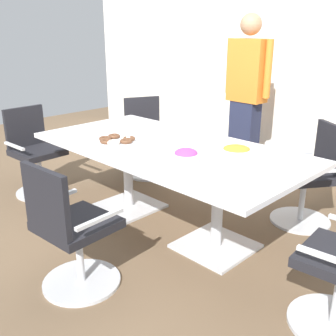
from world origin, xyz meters
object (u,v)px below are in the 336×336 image
Objects in this scene: snack_bowl_candy_mix at (186,157)px; napkin_pile at (226,173)px; office_chair_2 at (71,235)px; office_chair_1 at (36,156)px; donut_platter at (117,140)px; person_standing_0 at (247,93)px; office_chair_0 at (146,141)px; snack_bowl_chips_orange at (236,151)px; office_chair_4 at (310,180)px; conference_table at (168,160)px; plate_stack at (169,133)px.

snack_bowl_candy_mix is 0.39m from napkin_pile.
office_chair_2 is 4.72× the size of snack_bowl_candy_mix.
office_chair_1 reaches higher than donut_platter.
office_chair_2 is 0.49× the size of person_standing_0.
snack_bowl_chips_orange is (1.74, -0.62, 0.38)m from office_chair_0.
person_standing_0 is (-1.19, 0.69, 0.57)m from office_chair_4.
napkin_pile is (0.83, -0.29, 0.17)m from conference_table.
office_chair_4 is at bearing 71.39° from snack_bowl_candy_mix.
conference_table is at bearing 103.12° from office_chair_1.
office_chair_0 and office_chair_1 have the same top height.
snack_bowl_chips_orange is at bearing -4.59° from plate_stack.
person_standing_0 is 1.89m from donut_platter.
plate_stack is (0.93, -0.55, 0.37)m from office_chair_0.
office_chair_2 is at bearing 59.79° from office_chair_0.
person_standing_0 reaches higher than office_chair_0.
office_chair_0 reaches higher than snack_bowl_candy_mix.
office_chair_4 is at bearing 68.26° from office_chair_2.
office_chair_2 reaches higher than napkin_pile.
office_chair_0 is 0.49× the size of person_standing_0.
conference_table is 1.30× the size of person_standing_0.
office_chair_4 is at bearing 44.10° from donut_platter.
snack_bowl_chips_orange is (2.13, 0.62, 0.38)m from office_chair_1.
snack_bowl_candy_mix is 0.83m from donut_platter.
person_standing_0 is at bearing 112.53° from snack_bowl_candy_mix.
person_standing_0 is 2.27m from napkin_pile.
plate_stack is at bearing 175.41° from snack_bowl_chips_orange.
plate_stack is (0.16, 0.48, -0.00)m from donut_platter.
donut_platter is at bearing -108.09° from plate_stack.
donut_platter is 1.94× the size of napkin_pile.
office_chair_2 is at bearing -80.18° from conference_table.
donut_platter is (1.17, 0.20, 0.37)m from office_chair_1.
person_standing_0 reaches higher than snack_bowl_chips_orange.
plate_stack is at bearing 143.37° from snack_bowl_candy_mix.
plate_stack is (1.32, 0.68, 0.37)m from office_chair_1.
donut_platter is (-0.04, -1.88, -0.20)m from person_standing_0.
snack_bowl_candy_mix is (0.79, -1.90, -0.16)m from person_standing_0.
snack_bowl_candy_mix is at bearing -29.94° from conference_table.
conference_table is 0.62m from snack_bowl_chips_orange.
office_chair_1 is (-0.39, -1.23, 0.00)m from office_chair_0.
snack_bowl_candy_mix is at bearing 69.65° from office_chair_2.
office_chair_2 is at bearing -72.56° from plate_stack.
office_chair_1 is 2.04m from snack_bowl_candy_mix.
snack_bowl_chips_orange reaches higher than donut_platter.
snack_bowl_candy_mix is at bearing 92.75° from office_chair_1.
office_chair_1 is 2.25m from snack_bowl_chips_orange.
napkin_pile is at bearing -19.37° from conference_table.
office_chair_2 is 2.85m from person_standing_0.
snack_bowl_chips_orange is (0.92, -1.47, -0.18)m from person_standing_0.
office_chair_4 is 3.87× the size of snack_bowl_chips_orange.
donut_platter is (-1.23, -1.20, 0.37)m from office_chair_4.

